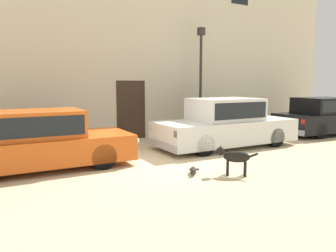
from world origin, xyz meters
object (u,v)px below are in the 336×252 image
(parked_sedan_third, at_px, (325,116))
(street_lamp, at_px, (201,68))
(stray_cat, at_px, (193,171))
(parked_sedan_nearest, at_px, (41,140))
(stray_dog_spotted, at_px, (234,157))
(parked_sedan_second, at_px, (226,123))

(parked_sedan_third, height_order, street_lamp, street_lamp)
(stray_cat, distance_m, street_lamp, 5.98)
(parked_sedan_nearest, bearing_deg, street_lamp, 21.14)
(parked_sedan_nearest, xyz_separation_m, parked_sedan_third, (10.63, 0.03, 0.04))
(stray_dog_spotted, relative_size, street_lamp, 0.19)
(parked_sedan_third, distance_m, street_lamp, 5.35)
(parked_sedan_nearest, distance_m, parked_sedan_third, 10.63)
(stray_dog_spotted, xyz_separation_m, stray_cat, (-0.70, 0.51, -0.33))
(stray_dog_spotted, bearing_deg, parked_sedan_second, -85.44)
(parked_sedan_second, distance_m, stray_dog_spotted, 3.28)
(parked_sedan_second, bearing_deg, parked_sedan_nearest, -179.78)
(parked_sedan_third, height_order, stray_cat, parked_sedan_third)
(street_lamp, bearing_deg, parked_sedan_second, -105.18)
(stray_dog_spotted, relative_size, stray_cat, 1.38)
(street_lamp, bearing_deg, parked_sedan_nearest, -160.38)
(parked_sedan_second, height_order, street_lamp, street_lamp)
(parked_sedan_nearest, relative_size, parked_sedan_third, 0.98)
(parked_sedan_second, distance_m, parked_sedan_third, 5.15)
(parked_sedan_second, bearing_deg, street_lamp, 75.87)
(stray_dog_spotted, bearing_deg, parked_sedan_nearest, 3.73)
(parked_sedan_second, bearing_deg, stray_dog_spotted, -125.44)
(parked_sedan_third, bearing_deg, street_lamp, 159.14)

